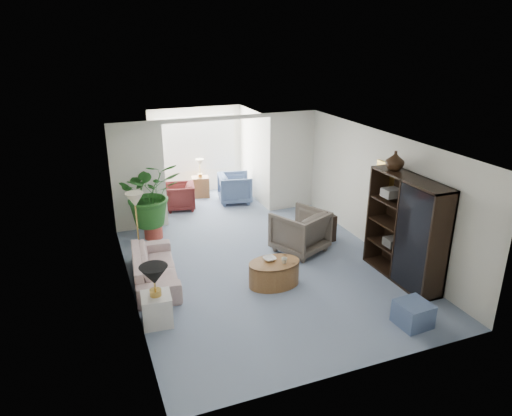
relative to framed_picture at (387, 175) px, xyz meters
name	(u,v)px	position (x,y,z in m)	size (l,w,h in m)	color
floor	(267,272)	(-2.46, 0.10, -1.70)	(6.00, 6.00, 0.00)	#8696B1
sunroom_floor	(209,203)	(-2.46, 4.20, -1.70)	(2.60, 2.60, 0.00)	#8696B1
back_pier_left	(138,177)	(-4.36, 3.10, -0.45)	(1.20, 0.12, 2.50)	white
back_pier_right	(292,161)	(-0.56, 3.10, -0.45)	(1.20, 0.12, 2.50)	white
back_header	(218,118)	(-2.46, 3.10, 0.75)	(2.60, 0.12, 0.10)	white
window_pane	(196,144)	(-2.46, 5.28, -0.30)	(2.20, 0.02, 1.50)	white
window_blinds	(197,144)	(-2.46, 5.25, -0.30)	(2.20, 0.02, 1.50)	white
framed_picture	(387,175)	(0.00, 0.00, 0.00)	(0.04, 0.50, 0.40)	beige
sofa	(155,267)	(-4.51, 0.53, -1.42)	(1.93, 0.75, 0.56)	beige
end_table	(157,309)	(-4.71, -0.82, -1.45)	(0.45, 0.45, 0.50)	silver
table_lamp	(154,275)	(-4.71, -0.82, -0.85)	(0.44, 0.44, 0.30)	black
floor_lamp	(135,200)	(-4.64, 1.61, -0.45)	(0.36, 0.36, 0.28)	beige
coffee_table	(274,273)	(-2.53, -0.37, -1.47)	(0.95, 0.95, 0.45)	brown
coffee_bowl	(270,259)	(-2.58, -0.27, -1.22)	(0.23, 0.23, 0.06)	white
coffee_cup	(284,261)	(-2.38, -0.47, -1.20)	(0.11, 0.11, 0.10)	beige
wingback_chair	(300,231)	(-1.48, 0.72, -1.26)	(0.95, 0.98, 0.89)	#5D5449
side_table_dark	(322,228)	(-0.78, 1.02, -1.41)	(0.49, 0.39, 0.59)	black
entertainment_cabinet	(406,229)	(-0.23, -1.00, -0.72)	(0.47, 1.76, 1.96)	black
cabinet_urn	(395,161)	(-0.23, -0.50, 0.43)	(0.34, 0.34, 0.35)	black
ottoman	(413,314)	(-1.00, -2.31, -1.51)	(0.48, 0.48, 0.39)	slate
plant_pot	(153,231)	(-4.21, 2.50, -1.54)	(0.40, 0.40, 0.32)	#AE3F32
house_plant	(150,193)	(-4.21, 2.50, -0.66)	(1.30, 1.13, 1.45)	#245D20
sunroom_chair_blue	(235,188)	(-1.75, 4.07, -1.31)	(0.83, 0.85, 0.77)	slate
sunroom_chair_maroon	(180,197)	(-3.25, 4.07, -1.36)	(0.72, 0.74, 0.68)	maroon
sunroom_table	(201,187)	(-2.50, 4.82, -1.42)	(0.46, 0.36, 0.56)	brown
shelf_clutter	(407,226)	(-0.28, -1.07, -0.61)	(0.30, 1.20, 1.06)	#2B2826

